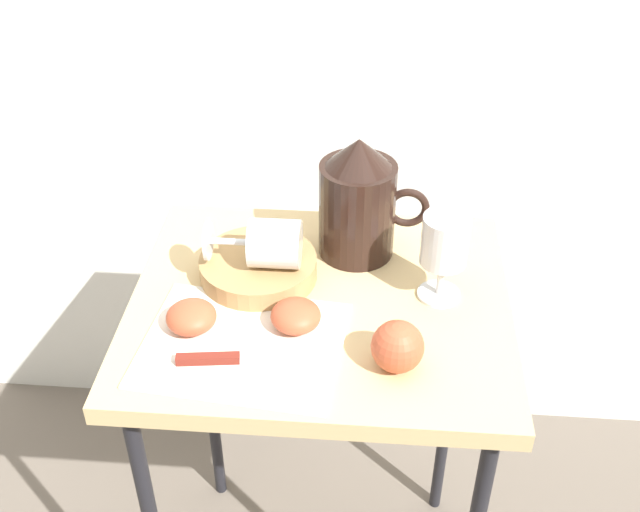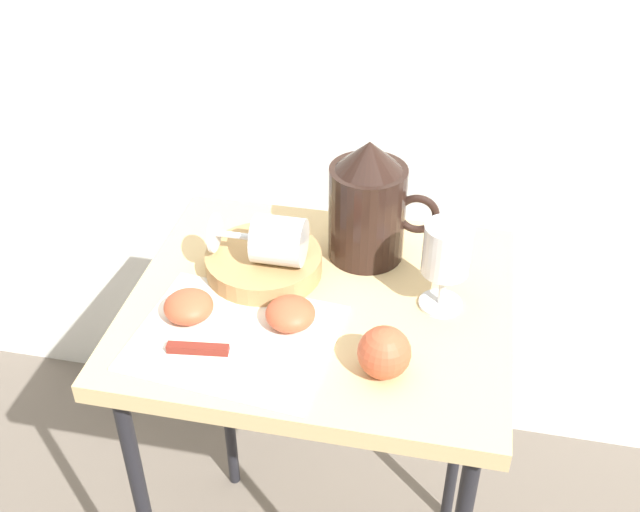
% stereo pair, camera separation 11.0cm
% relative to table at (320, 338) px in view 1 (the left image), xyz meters
% --- Properties ---
extents(table, '(0.56, 0.48, 0.74)m').
position_rel_table_xyz_m(table, '(0.00, 0.00, 0.00)').
color(table, tan).
rests_on(table, ground_plane).
extents(linen_napkin, '(0.29, 0.25, 0.00)m').
position_rel_table_xyz_m(linen_napkin, '(-0.10, -0.11, 0.08)').
color(linen_napkin, silver).
rests_on(linen_napkin, table).
extents(basket_tray, '(0.18, 0.18, 0.03)m').
position_rel_table_xyz_m(basket_tray, '(-0.10, 0.05, 0.09)').
color(basket_tray, '#AD8451').
rests_on(basket_tray, table).
extents(pitcher, '(0.17, 0.12, 0.20)m').
position_rel_table_xyz_m(pitcher, '(0.05, 0.13, 0.16)').
color(pitcher, black).
rests_on(pitcher, table).
extents(wine_glass_upright, '(0.07, 0.07, 0.14)m').
position_rel_table_xyz_m(wine_glass_upright, '(0.18, 0.02, 0.17)').
color(wine_glass_upright, silver).
rests_on(wine_glass_upright, table).
extents(wine_glass_tipped_near, '(0.14, 0.07, 0.07)m').
position_rel_table_xyz_m(wine_glass_tipped_near, '(-0.07, 0.04, 0.15)').
color(wine_glass_tipped_near, silver).
rests_on(wine_glass_tipped_near, basket_tray).
extents(apple_half_left, '(0.07, 0.07, 0.04)m').
position_rel_table_xyz_m(apple_half_left, '(-0.17, -0.08, 0.10)').
color(apple_half_left, '#C15133').
rests_on(apple_half_left, linen_napkin).
extents(apple_half_right, '(0.07, 0.07, 0.04)m').
position_rel_table_xyz_m(apple_half_right, '(-0.03, -0.07, 0.10)').
color(apple_half_right, '#C15133').
rests_on(apple_half_right, linen_napkin).
extents(apple_whole, '(0.07, 0.07, 0.07)m').
position_rel_table_xyz_m(apple_whole, '(0.11, -0.13, 0.11)').
color(apple_whole, '#C15133').
rests_on(apple_whole, table).
extents(knife, '(0.21, 0.04, 0.01)m').
position_rel_table_xyz_m(knife, '(-0.11, -0.14, 0.09)').
color(knife, silver).
rests_on(knife, linen_napkin).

